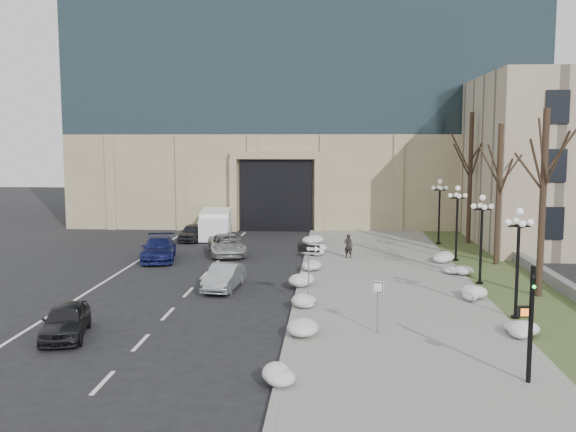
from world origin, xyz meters
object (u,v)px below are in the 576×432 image
at_px(keep_sign, 378,296).
at_px(lamppost_b, 482,227).
at_px(car_c, 159,249).
at_px(car_d, 227,245).
at_px(car_b, 224,277).
at_px(car_e, 192,232).
at_px(traffic_signal, 530,327).
at_px(lamppost_c, 457,213).
at_px(pedestrian, 348,246).
at_px(lamppost_d, 439,203).
at_px(lamppost_a, 518,248).
at_px(one_way_sign, 312,256).
at_px(box_truck, 216,224).
at_px(car_a, 66,320).

distance_m(keep_sign, lamppost_b, 10.94).
relative_size(car_c, car_d, 1.02).
height_order(car_b, keep_sign, keep_sign).
height_order(car_e, traffic_signal, traffic_signal).
xyz_separation_m(car_b, lamppost_c, (13.12, 8.24, 2.44)).
distance_m(car_c, keep_sign, 19.64).
height_order(car_d, keep_sign, keep_sign).
height_order(pedestrian, lamppost_d, lamppost_d).
distance_m(traffic_signal, lamppost_d, 26.94).
relative_size(lamppost_b, lamppost_c, 1.00).
distance_m(lamppost_a, lamppost_b, 6.50).
distance_m(lamppost_b, lamppost_c, 6.50).
bearing_deg(traffic_signal, car_d, 118.37).
xyz_separation_m(one_way_sign, lamppost_b, (8.57, 4.72, 0.75)).
xyz_separation_m(box_truck, lamppost_a, (16.74, -22.31, 2.09)).
bearing_deg(car_b, car_d, 104.81).
xyz_separation_m(one_way_sign, keep_sign, (2.64, -4.34, -0.74)).
bearing_deg(lamppost_b, pedestrian, 134.13).
bearing_deg(one_way_sign, car_b, 157.21).
relative_size(keep_sign, lamppost_c, 0.45).
relative_size(car_a, lamppost_b, 0.82).
bearing_deg(one_way_sign, car_c, 143.59).
height_order(keep_sign, lamppost_d, lamppost_d).
relative_size(one_way_sign, lamppost_d, 0.59).
xyz_separation_m(car_a, pedestrian, (11.23, 16.84, 0.22)).
height_order(box_truck, traffic_signal, traffic_signal).
distance_m(keep_sign, lamppost_a, 6.64).
distance_m(box_truck, lamppost_c, 19.26).
distance_m(car_c, lamppost_b, 19.64).
bearing_deg(car_a, lamppost_b, 15.63).
bearing_deg(lamppost_d, lamppost_b, -90.00).
xyz_separation_m(car_e, lamppost_c, (18.16, -7.32, 2.44)).
height_order(car_c, pedestrian, pedestrian).
bearing_deg(lamppost_d, car_a, -127.82).
bearing_deg(car_e, lamppost_a, -45.23).
relative_size(car_e, box_truck, 0.56).
distance_m(one_way_sign, lamppost_a, 8.79).
xyz_separation_m(one_way_sign, lamppost_d, (8.57, 17.72, 0.75)).
bearing_deg(car_d, keep_sign, -77.06).
bearing_deg(car_e, car_c, -90.04).
xyz_separation_m(car_e, traffic_signal, (16.46, -27.67, 1.22)).
relative_size(traffic_signal, lamppost_a, 0.79).
distance_m(car_a, pedestrian, 20.24).
height_order(car_b, lamppost_a, lamppost_a).
bearing_deg(car_d, car_a, -114.28).
bearing_deg(pedestrian, lamppost_a, 135.95).
bearing_deg(lamppost_c, traffic_signal, -94.75).
bearing_deg(box_truck, car_a, -99.35).
bearing_deg(lamppost_b, lamppost_a, -90.00).
height_order(car_d, box_truck, box_truck).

